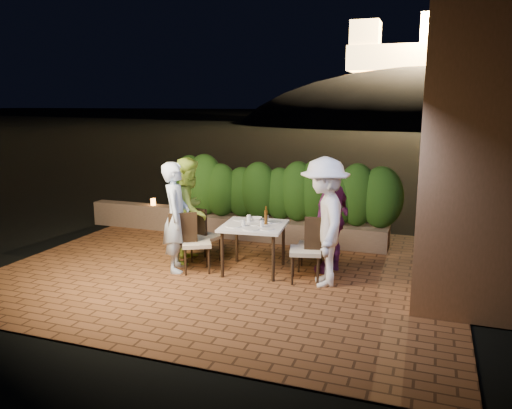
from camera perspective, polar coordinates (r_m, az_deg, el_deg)
The scene contains 32 objects.
ground at distance 7.69m, azimuth -4.23°, elevation -8.42°, with size 400.00×400.00×0.00m, color black.
terrace_floor at distance 8.15m, azimuth -2.79°, elevation -7.66°, with size 7.00×6.00×0.15m, color brown.
building_wall at distance 8.63m, azimuth 24.32°, elevation 9.86°, with size 1.60×5.00×5.00m, color #9B653D.
window_pane at distance 8.13m, azimuth 18.78°, elevation 6.69°, with size 0.08×1.00×1.40m, color black.
window_frame at distance 8.13m, azimuth 18.71°, elevation 6.69°, with size 0.06×1.15×1.55m, color black.
planter at distance 9.62m, azimuth 2.38°, elevation -2.92°, with size 4.20×0.55×0.40m, color brown.
hedge at distance 9.46m, azimuth 2.42°, elevation 1.48°, with size 4.00×0.70×1.10m, color #1C4111, non-canonical shape.
parapet at distance 10.86m, azimuth -12.91°, elevation -1.26°, with size 2.20×0.30×0.50m, color brown.
hill at distance 66.94m, azimuth 18.80°, elevation 5.28°, with size 52.00×40.00×22.00m, color black.
fortress at distance 67.08m, azimuth 19.64°, elevation 17.68°, with size 26.00×8.00×8.00m, color #FFCC7A, non-canonical shape.
dining_table at distance 7.83m, azimuth -0.25°, elevation -4.98°, with size 0.95×0.95×0.75m, color white, non-canonical shape.
plate_nw at distance 7.63m, azimuth -2.56°, elevation -2.47°, with size 0.24×0.24×0.01m, color white.
plate_sw at distance 8.05m, azimuth -1.96°, elevation -1.73°, with size 0.20×0.20×0.01m, color white.
plate_ne at distance 7.45m, azimuth 1.22°, elevation -2.81°, with size 0.22×0.22×0.01m, color white.
plate_se at distance 7.90m, azimuth 2.09°, elevation -1.98°, with size 0.23×0.23×0.01m, color white.
plate_centre at distance 7.74m, azimuth -0.07°, elevation -2.25°, with size 0.21×0.21×0.01m, color white.
plate_front at distance 7.44m, azimuth -0.61°, elevation -2.82°, with size 0.24×0.24×0.01m, color white.
glass_nw at distance 7.62m, azimuth -1.46°, elevation -2.13°, with size 0.06×0.06×0.10m, color silver.
glass_sw at distance 7.92m, azimuth -0.84°, elevation -1.58°, with size 0.06×0.06×0.11m, color silver.
glass_ne at distance 7.57m, azimuth 0.66°, elevation -2.22°, with size 0.06×0.06×0.10m, color silver.
glass_se at distance 7.86m, azimuth 1.19°, elevation -1.68°, with size 0.06×0.06×0.11m, color silver.
beer_bottle at distance 7.73m, azimuth 1.15°, elevation -1.25°, with size 0.05×0.05×0.28m, color #492A0C, non-canonical shape.
bowl at distance 8.01m, azimuth 0.00°, elevation -1.65°, with size 0.19×0.19×0.05m, color white.
chair_left_front at distance 7.85m, azimuth -6.84°, elevation -4.28°, with size 0.44×0.44×0.95m, color black, non-canonical shape.
chair_left_back at distance 8.31m, azimuth -5.77°, elevation -3.58°, with size 0.41×0.41×0.89m, color black, non-canonical shape.
chair_right_front at distance 7.39m, azimuth 5.68°, elevation -5.13°, with size 0.45×0.45×0.98m, color black, non-canonical shape.
chair_right_back at distance 7.91m, azimuth 6.25°, elevation -4.52°, with size 0.39×0.39×0.84m, color black, non-canonical shape.
diner_blue at distance 7.85m, azimuth -9.11°, elevation -1.43°, with size 0.63×0.41×1.72m, color #C4DFFC.
diner_green at distance 8.31m, azimuth -7.61°, elevation -0.62°, with size 0.84×0.66×1.73m, color #A5CE40.
diner_white at distance 7.20m, azimuth 7.80°, elevation -1.99°, with size 1.20×0.69×1.86m, color white.
diner_purple at distance 7.79m, azimuth 8.64°, elevation -1.58°, with size 1.00×0.42×1.71m, color #71256C.
parapet_lamp at distance 10.64m, azimuth -11.67°, elevation 0.30°, with size 0.10×0.10×0.14m, color orange.
Camera 1 is at (2.95, -6.60, 2.60)m, focal length 35.00 mm.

